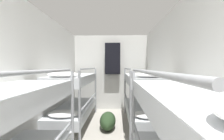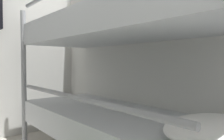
# 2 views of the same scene
# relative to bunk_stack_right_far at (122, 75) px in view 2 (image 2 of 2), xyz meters

# --- Properties ---
(bunk_stack_right_far) EXTENTS (0.69, 1.81, 1.25)m
(bunk_stack_right_far) POSITION_rel_bunk_stack_right_far_xyz_m (0.00, 0.00, 0.00)
(bunk_stack_right_far) COLOR gray
(bunk_stack_right_far) RESTS_ON ground_plane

